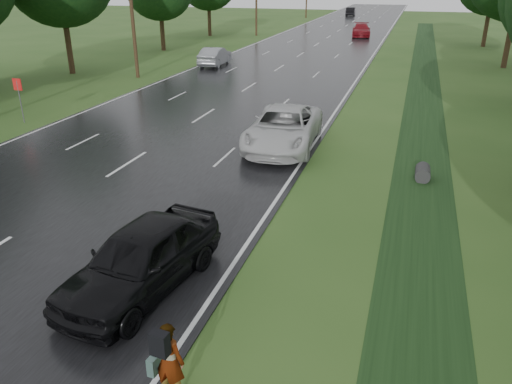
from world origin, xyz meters
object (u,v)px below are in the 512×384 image
object	(u,v)px
road_sign	(19,91)
silver_sedan	(215,56)
white_pickup	(283,128)
dark_sedan	(141,258)
pedestrian	(168,360)

from	to	relation	value
road_sign	silver_sedan	distance (m)	19.85
white_pickup	dark_sedan	bearing A→B (deg)	-95.77
road_sign	dark_sedan	bearing A→B (deg)	-40.67
pedestrian	dark_sedan	xyz separation A→B (m)	(-2.16, 2.89, 0.04)
white_pickup	silver_sedan	distance (m)	22.41
white_pickup	silver_sedan	size ratio (longest dim) A/B	1.34
silver_sedan	pedestrian	bearing A→B (deg)	107.47
road_sign	pedestrian	bearing A→B (deg)	-42.78
road_sign	silver_sedan	xyz separation A→B (m)	(2.96, 19.61, -0.84)
pedestrian	silver_sedan	bearing A→B (deg)	-63.50
dark_sedan	silver_sedan	bearing A→B (deg)	117.47
dark_sedan	road_sign	bearing A→B (deg)	148.10
dark_sedan	silver_sedan	xyz separation A→B (m)	(-10.56, 31.23, -0.07)
pedestrian	road_sign	bearing A→B (deg)	-36.73
dark_sedan	white_pickup	bearing A→B (deg)	96.43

